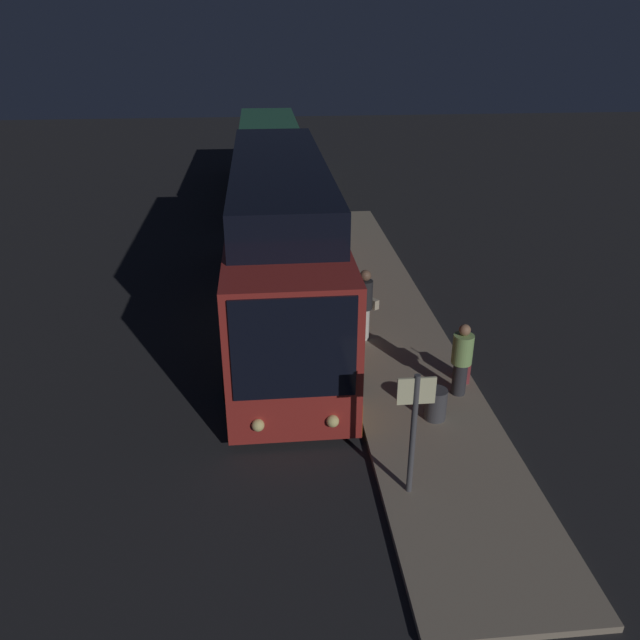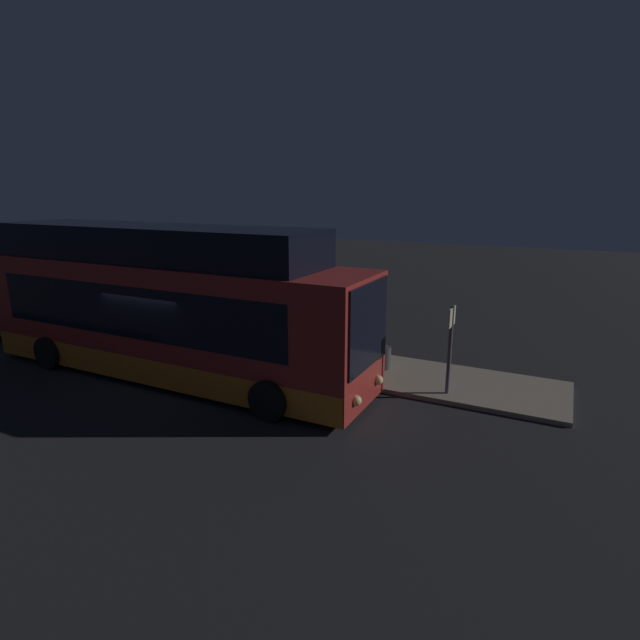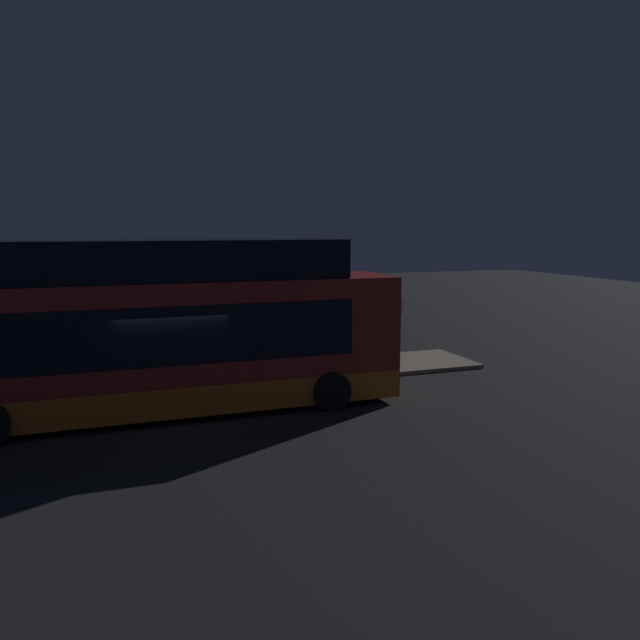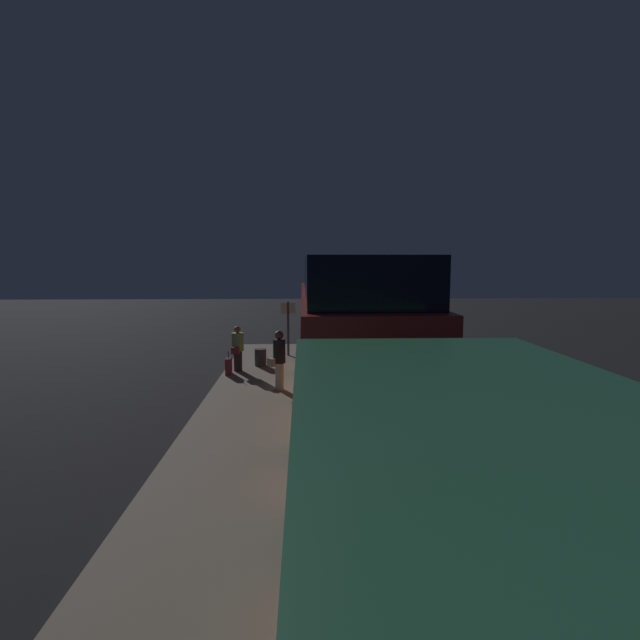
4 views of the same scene
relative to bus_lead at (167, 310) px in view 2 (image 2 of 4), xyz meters
name	(u,v)px [view 2 (image 2 of 4)]	position (x,y,z in m)	size (l,w,h in m)	color
ground	(174,378)	(0.29, -0.24, -1.88)	(80.00, 80.00, 0.00)	#232326
platform	(236,347)	(0.29, 2.72, -1.82)	(20.00, 2.71, 0.12)	gray
bus_lead	(167,310)	(0.00, 0.00, 0.00)	(11.84, 2.81, 4.17)	maroon
passenger_boarding	(261,327)	(1.80, 1.96, -0.76)	(0.58, 0.64, 1.84)	silver
passenger_waiting	(365,330)	(4.48, 3.57, -0.90)	(0.65, 0.49, 1.63)	#2D2D33
suitcase	(352,343)	(3.95, 3.82, -1.47)	(0.45, 0.19, 0.81)	maroon
sign_post	(450,339)	(7.42, 1.83, -0.34)	(0.10, 0.61, 2.27)	#4C4C51
trash_bin	(383,358)	(5.36, 2.82, -1.43)	(0.44, 0.44, 0.65)	#3F3F44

